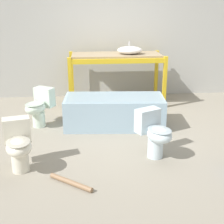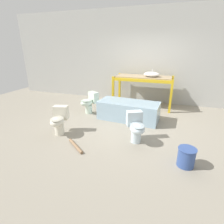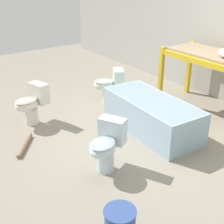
{
  "view_description": "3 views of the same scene",
  "coord_description": "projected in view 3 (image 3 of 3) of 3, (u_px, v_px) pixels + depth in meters",
  "views": [
    {
      "loc": [
        -0.57,
        -4.84,
        2.0
      ],
      "look_at": [
        -0.21,
        -0.62,
        0.52
      ],
      "focal_mm": 50.0,
      "sensor_mm": 36.0,
      "label": 1
    },
    {
      "loc": [
        0.93,
        -4.37,
        1.94
      ],
      "look_at": [
        -0.31,
        -0.73,
        0.5
      ],
      "focal_mm": 28.0,
      "sensor_mm": 36.0,
      "label": 2
    },
    {
      "loc": [
        3.02,
        -2.91,
        2.34
      ],
      "look_at": [
        -0.11,
        -0.62,
        0.52
      ],
      "focal_mm": 50.0,
      "sensor_mm": 36.0,
      "label": 3
    }
  ],
  "objects": [
    {
      "name": "ground_plane",
      "position": [
        149.0,
        135.0,
        4.75
      ],
      "size": [
        12.0,
        12.0,
        0.0
      ],
      "primitive_type": "plane",
      "color": "gray"
    },
    {
      "name": "loose_pipe",
      "position": [
        25.0,
        145.0,
        4.42
      ],
      "size": [
        0.52,
        0.42,
        0.06
      ],
      "color": "#8C6B4C",
      "rests_on": "ground_plane"
    },
    {
      "name": "toilet_far",
      "position": [
        32.0,
        103.0,
        4.98
      ],
      "size": [
        0.44,
        0.6,
        0.64
      ],
      "rotation": [
        0.0,
        0.0,
        0.24
      ],
      "color": "silver",
      "rests_on": "ground_plane"
    },
    {
      "name": "toilet_extra",
      "position": [
        107.0,
        145.0,
        3.81
      ],
      "size": [
        0.53,
        0.62,
        0.64
      ],
      "rotation": [
        0.0,
        0.0,
        0.47
      ],
      "color": "silver",
      "rests_on": "ground_plane"
    },
    {
      "name": "toilet_near",
      "position": [
        110.0,
        85.0,
        5.74
      ],
      "size": [
        0.55,
        0.62,
        0.64
      ],
      "rotation": [
        0.0,
        0.0,
        -0.54
      ],
      "color": "silver",
      "rests_on": "ground_plane"
    },
    {
      "name": "bucket_white",
      "position": [
        120.0,
        224.0,
        2.87
      ],
      "size": [
        0.31,
        0.31,
        0.34
      ],
      "color": "#334C8C",
      "rests_on": "ground_plane"
    },
    {
      "name": "bathtub_main",
      "position": [
        152.0,
        113.0,
        4.78
      ],
      "size": [
        1.7,
        0.82,
        0.52
      ],
      "rotation": [
        0.0,
        0.0,
        -0.07
      ],
      "color": "#99B7CC",
      "rests_on": "ground_plane"
    },
    {
      "name": "shelving_rack",
      "position": [
        219.0,
        64.0,
        5.11
      ],
      "size": [
        1.92,
        0.84,
        1.03
      ],
      "color": "gold",
      "rests_on": "ground_plane"
    }
  ]
}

